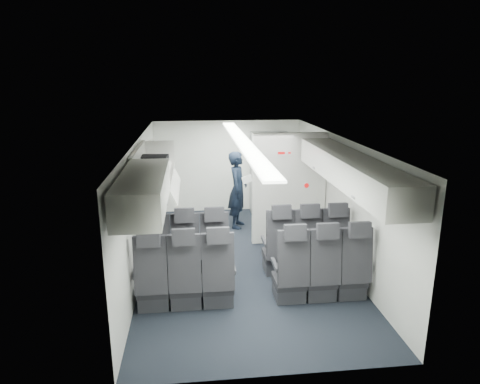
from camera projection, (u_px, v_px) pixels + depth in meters
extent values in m
cube|color=black|center=(243.00, 261.00, 7.52)|extent=(3.40, 6.00, 0.01)
cube|color=white|center=(243.00, 139.00, 6.95)|extent=(3.40, 6.00, 0.01)
cube|color=silver|center=(228.00, 166.00, 10.11)|extent=(3.40, 0.01, 2.15)
cube|color=silver|center=(277.00, 286.00, 4.36)|extent=(3.40, 0.01, 2.15)
cube|color=silver|center=(141.00, 206.00, 7.05)|extent=(0.01, 6.00, 2.15)
cube|color=silver|center=(340.00, 199.00, 7.42)|extent=(0.01, 6.00, 2.15)
cube|color=white|center=(243.00, 142.00, 6.96)|extent=(0.25, 5.52, 0.03)
cube|color=black|center=(158.00, 261.00, 6.87)|extent=(0.44, 0.46, 0.12)
cube|color=#2D2D33|center=(159.00, 270.00, 6.91)|extent=(0.42, 0.42, 0.22)
cube|color=black|center=(156.00, 240.00, 6.54)|extent=(0.44, 0.20, 0.80)
cube|color=black|center=(154.00, 216.00, 6.38)|extent=(0.30, 0.12, 0.23)
cube|color=#2D2D33|center=(143.00, 246.00, 6.74)|extent=(0.05, 0.40, 0.06)
cube|color=#2D2D33|center=(171.00, 245.00, 6.79)|extent=(0.05, 0.40, 0.06)
cube|color=black|center=(186.00, 260.00, 6.91)|extent=(0.44, 0.46, 0.12)
cube|color=#2D2D33|center=(187.00, 269.00, 6.96)|extent=(0.42, 0.42, 0.22)
cube|color=black|center=(185.00, 239.00, 6.58)|extent=(0.44, 0.20, 0.80)
cube|color=black|center=(184.00, 215.00, 6.43)|extent=(0.30, 0.12, 0.23)
cube|color=#2D2D33|center=(172.00, 245.00, 6.79)|extent=(0.05, 0.40, 0.06)
cube|color=#2D2D33|center=(200.00, 244.00, 6.84)|extent=(0.05, 0.40, 0.06)
cube|color=black|center=(214.00, 259.00, 6.96)|extent=(0.44, 0.46, 0.12)
cube|color=#2D2D33|center=(214.00, 268.00, 7.01)|extent=(0.42, 0.42, 0.22)
cube|color=black|center=(214.00, 238.00, 6.63)|extent=(0.44, 0.20, 0.80)
cube|color=black|center=(214.00, 214.00, 6.48)|extent=(0.30, 0.12, 0.23)
cube|color=#2D2D33|center=(200.00, 244.00, 6.84)|extent=(0.05, 0.40, 0.06)
cube|color=#2D2D33|center=(228.00, 243.00, 6.88)|extent=(0.05, 0.40, 0.06)
cube|color=black|center=(277.00, 256.00, 7.08)|extent=(0.44, 0.46, 0.12)
cube|color=#2D2D33|center=(277.00, 265.00, 7.12)|extent=(0.42, 0.42, 0.22)
cube|color=black|center=(280.00, 235.00, 6.75)|extent=(0.44, 0.20, 0.80)
cube|color=black|center=(282.00, 212.00, 6.59)|extent=(0.30, 0.12, 0.23)
cube|color=#2D2D33|center=(264.00, 241.00, 6.95)|extent=(0.05, 0.40, 0.06)
cube|color=#2D2D33|center=(291.00, 240.00, 7.00)|extent=(0.05, 0.40, 0.06)
cube|color=black|center=(303.00, 254.00, 7.12)|extent=(0.44, 0.46, 0.12)
cube|color=#2D2D33|center=(303.00, 263.00, 7.17)|extent=(0.42, 0.42, 0.22)
cube|color=black|center=(308.00, 234.00, 6.79)|extent=(0.44, 0.20, 0.80)
cube|color=black|center=(310.00, 211.00, 6.64)|extent=(0.30, 0.12, 0.23)
cube|color=#2D2D33|center=(291.00, 240.00, 7.00)|extent=(0.05, 0.40, 0.06)
cube|color=#2D2D33|center=(318.00, 239.00, 7.05)|extent=(0.05, 0.40, 0.06)
cube|color=black|center=(330.00, 253.00, 7.17)|extent=(0.44, 0.46, 0.12)
cube|color=#2D2D33|center=(329.00, 262.00, 7.22)|extent=(0.42, 0.42, 0.22)
cube|color=black|center=(335.00, 233.00, 6.84)|extent=(0.44, 0.20, 0.80)
cube|color=black|center=(338.00, 210.00, 6.69)|extent=(0.30, 0.12, 0.23)
cube|color=#2D2D33|center=(318.00, 239.00, 7.05)|extent=(0.05, 0.40, 0.06)
cube|color=#2D2D33|center=(344.00, 238.00, 7.09)|extent=(0.05, 0.40, 0.06)
cube|color=black|center=(154.00, 288.00, 6.00)|extent=(0.44, 0.46, 0.12)
cube|color=#2D2D33|center=(154.00, 298.00, 6.05)|extent=(0.42, 0.42, 0.22)
cube|color=black|center=(150.00, 265.00, 5.67)|extent=(0.44, 0.20, 0.80)
cube|color=black|center=(148.00, 238.00, 5.52)|extent=(0.30, 0.12, 0.23)
cube|color=#2D2D33|center=(136.00, 271.00, 5.88)|extent=(0.05, 0.40, 0.06)
cube|color=#2D2D33|center=(168.00, 270.00, 5.92)|extent=(0.05, 0.40, 0.06)
cube|color=black|center=(186.00, 286.00, 6.05)|extent=(0.44, 0.46, 0.12)
cube|color=#2D2D33|center=(186.00, 296.00, 6.09)|extent=(0.42, 0.42, 0.22)
cube|color=black|center=(185.00, 264.00, 5.72)|extent=(0.44, 0.20, 0.80)
cube|color=black|center=(183.00, 237.00, 5.57)|extent=(0.30, 0.12, 0.23)
cube|color=#2D2D33|center=(169.00, 270.00, 5.93)|extent=(0.05, 0.40, 0.06)
cube|color=#2D2D33|center=(201.00, 268.00, 5.97)|extent=(0.05, 0.40, 0.06)
cube|color=black|center=(218.00, 285.00, 6.10)|extent=(0.44, 0.46, 0.12)
cube|color=#2D2D33|center=(218.00, 295.00, 6.14)|extent=(0.42, 0.42, 0.22)
cube|color=black|center=(218.00, 262.00, 5.77)|extent=(0.44, 0.20, 0.80)
cube|color=black|center=(218.00, 236.00, 5.62)|extent=(0.30, 0.12, 0.23)
cube|color=#2D2D33|center=(202.00, 268.00, 5.97)|extent=(0.05, 0.40, 0.06)
cube|color=#2D2D33|center=(233.00, 267.00, 6.02)|extent=(0.05, 0.40, 0.06)
cube|color=black|center=(289.00, 281.00, 6.21)|extent=(0.44, 0.46, 0.12)
cube|color=#2D2D33|center=(289.00, 291.00, 6.26)|extent=(0.42, 0.42, 0.22)
cube|color=black|center=(293.00, 258.00, 5.88)|extent=(0.44, 0.20, 0.80)
cube|color=black|center=(295.00, 232.00, 5.73)|extent=(0.30, 0.12, 0.23)
cube|color=#2D2D33|center=(275.00, 265.00, 6.09)|extent=(0.05, 0.40, 0.06)
cube|color=#2D2D33|center=(305.00, 263.00, 6.13)|extent=(0.05, 0.40, 0.06)
cube|color=black|center=(319.00, 279.00, 6.26)|extent=(0.44, 0.46, 0.12)
cube|color=#2D2D33|center=(319.00, 289.00, 6.30)|extent=(0.42, 0.42, 0.22)
cube|color=black|center=(325.00, 257.00, 5.93)|extent=(0.44, 0.20, 0.80)
cube|color=black|center=(328.00, 231.00, 5.78)|extent=(0.30, 0.12, 0.23)
cube|color=#2D2D33|center=(306.00, 263.00, 6.14)|extent=(0.05, 0.40, 0.06)
cube|color=#2D2D33|center=(335.00, 262.00, 6.18)|extent=(0.05, 0.40, 0.06)
cube|color=black|center=(349.00, 278.00, 6.31)|extent=(0.44, 0.46, 0.12)
cube|color=#2D2D33|center=(348.00, 287.00, 6.35)|extent=(0.42, 0.42, 0.22)
cube|color=black|center=(356.00, 255.00, 5.98)|extent=(0.44, 0.20, 0.80)
cube|color=black|center=(360.00, 230.00, 5.83)|extent=(0.30, 0.12, 0.23)
cube|color=#2D2D33|center=(336.00, 262.00, 6.18)|extent=(0.05, 0.40, 0.06)
cube|color=#2D2D33|center=(365.00, 260.00, 6.23)|extent=(0.05, 0.40, 0.06)
cube|color=silver|center=(144.00, 191.00, 4.96)|extent=(0.52, 1.80, 0.40)
cylinder|color=slate|center=(166.00, 203.00, 5.03)|extent=(0.04, 0.10, 0.04)
cube|color=#9E9E93|center=(156.00, 174.00, 6.69)|extent=(0.52, 1.70, 0.04)
cube|color=silver|center=(138.00, 162.00, 6.61)|extent=(0.06, 1.70, 0.44)
cube|color=silver|center=(151.00, 173.00, 5.84)|extent=(0.52, 0.04, 0.40)
cube|color=silver|center=(159.00, 152.00, 7.44)|extent=(0.52, 0.04, 0.40)
cube|color=silver|center=(172.00, 181.00, 6.75)|extent=(0.21, 1.61, 0.38)
cube|color=silver|center=(375.00, 184.00, 5.27)|extent=(0.52, 1.80, 0.40)
cylinder|color=slate|center=(354.00, 197.00, 5.28)|extent=(0.04, 0.10, 0.04)
cube|color=silver|center=(330.00, 158.00, 6.94)|extent=(0.52, 1.70, 0.40)
cylinder|color=slate|center=(315.00, 168.00, 6.96)|extent=(0.04, 0.10, 0.04)
cube|color=silver|center=(289.00, 189.00, 8.11)|extent=(1.40, 0.12, 2.13)
cube|color=white|center=(284.00, 153.00, 7.84)|extent=(0.24, 0.01, 0.10)
cube|color=red|center=(281.00, 153.00, 7.82)|extent=(0.13, 0.01, 0.04)
cube|color=red|center=(289.00, 153.00, 7.84)|extent=(0.05, 0.01, 0.03)
cylinder|color=white|center=(306.00, 185.00, 8.06)|extent=(0.11, 0.01, 0.11)
cylinder|color=red|center=(307.00, 185.00, 8.05)|extent=(0.09, 0.01, 0.09)
cube|color=#939399|center=(269.00, 173.00, 9.98)|extent=(0.85, 0.50, 1.90)
cube|color=#3F3F42|center=(271.00, 195.00, 9.85)|extent=(0.80, 0.01, 0.02)
cube|color=#3F3F42|center=(271.00, 173.00, 9.72)|extent=(0.80, 0.01, 0.02)
cube|color=#3F3F42|center=(272.00, 152.00, 9.59)|extent=(0.80, 0.01, 0.02)
cube|color=silver|center=(153.00, 189.00, 8.58)|extent=(0.10, 0.92, 1.86)
cylinder|color=black|center=(154.00, 165.00, 8.45)|extent=(0.03, 0.22, 0.22)
cube|color=gold|center=(157.00, 183.00, 8.86)|extent=(0.02, 0.10, 0.75)
cylinder|color=white|center=(146.00, 181.00, 7.76)|extent=(0.01, 0.11, 0.11)
cylinder|color=red|center=(147.00, 181.00, 7.77)|extent=(0.01, 0.09, 0.09)
imported|color=black|center=(238.00, 190.00, 9.03)|extent=(0.55, 0.69, 1.64)
cube|color=black|center=(154.00, 164.00, 6.84)|extent=(0.47, 0.35, 0.26)
cube|color=white|center=(247.00, 179.00, 8.94)|extent=(0.21, 0.07, 0.15)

